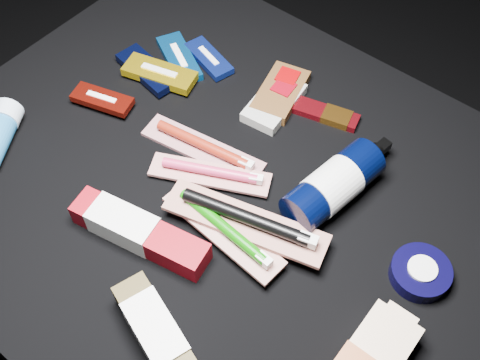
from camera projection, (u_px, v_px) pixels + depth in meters
The scene contains 18 objects.
ground at pixel (231, 295), 1.26m from camera, with size 3.00×3.00×0.00m, color black.
cloth_table at pixel (230, 249), 1.10m from camera, with size 0.98×0.78×0.40m, color black.
luna_bar_0 at pixel (179, 58), 1.09m from camera, with size 0.13×0.10×0.02m.
luna_bar_1 at pixel (209, 58), 1.09m from camera, with size 0.11×0.07×0.01m.
luna_bar_2 at pixel (147, 70), 1.06m from camera, with size 0.13×0.07×0.02m.
luna_bar_3 at pixel (160, 74), 1.06m from camera, with size 0.14×0.08×0.02m.
luna_bar_4 at pixel (102, 99), 1.02m from camera, with size 0.11×0.07×0.01m.
clif_bar_0 at pixel (281, 90), 1.04m from camera, with size 0.09×0.13×0.02m.
clif_bar_1 at pixel (276, 101), 1.03m from camera, with size 0.08×0.13×0.02m.
power_bar at pixel (330, 115), 1.01m from camera, with size 0.12×0.06×0.01m.
lotion_bottle at pixel (333, 185), 0.90m from camera, with size 0.09×0.21×0.07m.
cream_tin_lower at pixel (420, 273), 0.84m from camera, with size 0.08×0.08×0.03m.
toothbrush_pack_0 at pixel (204, 148), 0.97m from camera, with size 0.22×0.08×0.02m.
toothbrush_pack_1 at pixel (212, 173), 0.93m from camera, with size 0.19×0.12×0.02m.
toothbrush_pack_2 at pixel (224, 230), 0.86m from camera, with size 0.21×0.06×0.02m.
toothbrush_pack_3 at pixel (248, 221), 0.86m from camera, with size 0.25×0.12×0.03m.
toothpaste_carton_red at pixel (134, 230), 0.87m from camera, with size 0.22×0.09×0.04m.
toothpaste_carton_green at pixel (163, 343), 0.76m from camera, with size 0.22×0.11×0.04m.
Camera 1 is at (0.35, -0.40, 1.17)m, focal length 45.00 mm.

